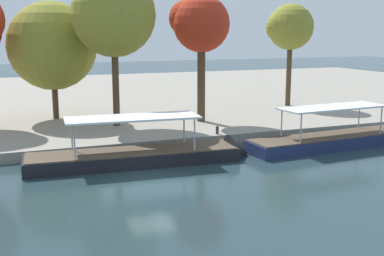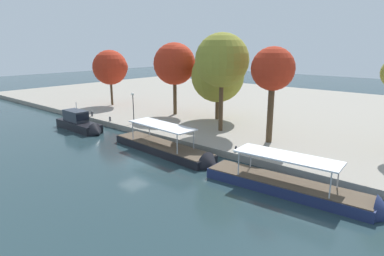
% 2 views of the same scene
% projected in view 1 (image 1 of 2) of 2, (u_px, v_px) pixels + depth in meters
% --- Properties ---
extents(ground_plane, '(220.00, 220.00, 0.00)m').
position_uv_depth(ground_plane, '(151.00, 183.00, 27.24)').
color(ground_plane, '#23383D').
extents(dock_promenade, '(120.00, 55.00, 0.74)m').
position_uv_depth(dock_promenade, '(71.00, 98.00, 58.76)').
color(dock_promenade, gray).
rests_on(dock_promenade, ground_plane).
extents(tour_boat_1, '(14.85, 3.82, 4.27)m').
position_uv_depth(tour_boat_1, '(149.00, 158.00, 31.28)').
color(tour_boat_1, black).
rests_on(tour_boat_1, ground_plane).
extents(tour_boat_2, '(14.63, 3.72, 4.04)m').
position_uv_depth(tour_boat_2, '(342.00, 140.00, 36.04)').
color(tour_boat_2, navy).
rests_on(tour_boat_2, ground_plane).
extents(mooring_bollard_0, '(0.24, 0.24, 0.63)m').
position_uv_depth(mooring_bollard_0, '(217.00, 130.00, 36.58)').
color(mooring_bollard_0, '#2D2D33').
rests_on(mooring_bollard_0, dock_promenade).
extents(tree_2, '(4.84, 4.87, 10.63)m').
position_uv_depth(tree_2, '(199.00, 23.00, 40.35)').
color(tree_2, '#4C3823').
rests_on(tree_2, dock_promenade).
extents(tree_3, '(6.69, 6.69, 12.26)m').
position_uv_depth(tree_3, '(113.00, 12.00, 38.10)').
color(tree_3, '#4C3823').
rests_on(tree_3, dock_promenade).
extents(tree_4, '(7.66, 7.66, 10.24)m').
position_uv_depth(tree_4, '(52.00, 46.00, 41.86)').
color(tree_4, '#4C3823').
rests_on(tree_4, dock_promenade).
extents(tree_5, '(4.91, 4.66, 10.41)m').
position_uv_depth(tree_5, '(288.00, 28.00, 49.10)').
color(tree_5, '#4C3823').
rests_on(tree_5, dock_promenade).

